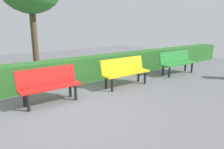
% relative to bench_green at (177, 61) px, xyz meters
% --- Properties ---
extents(ground_plane, '(20.20, 20.20, 0.00)m').
position_rel_bench_green_xyz_m(ground_plane, '(4.92, 0.73, -0.48)').
color(ground_plane, slate).
extents(bench_green, '(1.63, 0.50, 0.86)m').
position_rel_bench_green_xyz_m(bench_green, '(0.00, 0.00, 0.00)').
color(bench_green, '#2D8C38').
rests_on(bench_green, ground_plane).
extents(bench_yellow, '(1.63, 0.48, 0.86)m').
position_rel_bench_green_xyz_m(bench_yellow, '(2.59, 0.03, 0.00)').
color(bench_yellow, yellow).
rests_on(bench_yellow, ground_plane).
extents(bench_red, '(1.47, 0.48, 0.86)m').
position_rel_bench_green_xyz_m(bench_red, '(4.97, 0.04, -0.00)').
color(bench_red, red).
rests_on(bench_red, ground_plane).
extents(hedge_row, '(16.20, 0.60, 0.79)m').
position_rel_bench_green_xyz_m(hedge_row, '(3.76, -1.22, -0.09)').
color(hedge_row, '#2D6B28').
rests_on(hedge_row, ground_plane).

